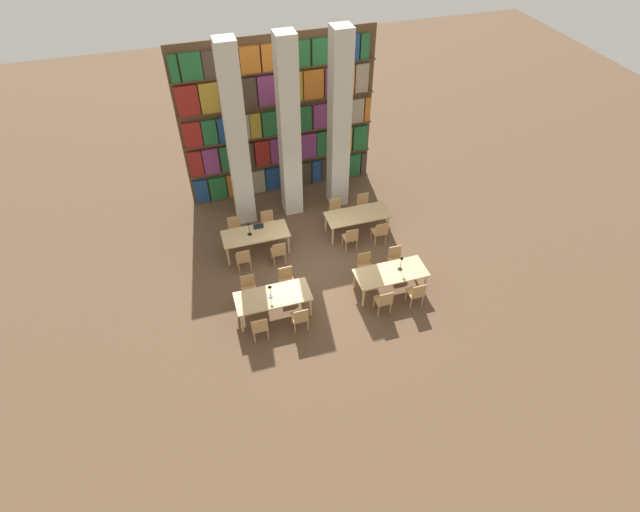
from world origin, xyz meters
TOP-DOWN VIEW (x-y plane):
  - ground_plane at (0.00, 0.00)m, footprint 40.00×40.00m
  - bookshelf_bank at (-0.02, 4.51)m, footprint 6.54×0.35m
  - pillar_left at (-1.64, 3.14)m, footprint 0.61×0.61m
  - pillar_center at (0.00, 3.14)m, footprint 0.61×0.61m
  - pillar_right at (1.64, 3.14)m, footprint 0.61×0.61m
  - reading_table_0 at (-1.71, -1.35)m, footprint 2.06×0.88m
  - chair_0 at (-2.25, -2.08)m, footprint 0.42×0.40m
  - chair_1 at (-2.25, -0.62)m, footprint 0.42×0.40m
  - chair_2 at (-1.15, -2.08)m, footprint 0.42×0.40m
  - chair_3 at (-1.15, -0.62)m, footprint 0.42×0.40m
  - desk_lamp_0 at (-1.77, -1.36)m, footprint 0.14×0.14m
  - reading_table_1 at (1.71, -1.45)m, footprint 2.06×0.88m
  - chair_4 at (1.21, -2.18)m, footprint 0.42×0.40m
  - chair_5 at (1.21, -0.72)m, footprint 0.42×0.40m
  - chair_6 at (2.20, -2.18)m, footprint 0.42×0.40m
  - chair_7 at (2.20, -0.72)m, footprint 0.42×0.40m
  - desk_lamp_1 at (2.00, -1.41)m, footprint 0.14×0.14m
  - reading_table_2 at (-1.64, 1.35)m, footprint 2.06×0.88m
  - chair_8 at (-2.17, 0.63)m, footprint 0.42×0.40m
  - chair_9 at (-2.17, 2.08)m, footprint 0.42×0.40m
  - chair_10 at (-1.09, 0.63)m, footprint 0.42×0.40m
  - chair_11 at (-1.09, 2.08)m, footprint 0.42×0.40m
  - desk_lamp_2 at (-1.81, 1.35)m, footprint 0.14×0.14m
  - laptop at (-1.49, 1.60)m, footprint 0.32×0.22m
  - reading_table_3 at (1.71, 1.32)m, footprint 2.06×0.88m
  - chair_12 at (1.23, 0.59)m, footprint 0.42×0.40m
  - chair_13 at (1.23, 2.05)m, footprint 0.42×0.40m
  - chair_14 at (2.22, 0.59)m, footprint 0.42×0.40m
  - chair_15 at (2.22, 2.05)m, footprint 0.42×0.40m

SIDE VIEW (x-z plane):
  - ground_plane at x=0.00m, z-range 0.00..0.00m
  - chair_0 at x=-2.25m, z-range 0.03..0.89m
  - chair_1 at x=-2.25m, z-range 0.03..0.89m
  - chair_2 at x=-1.15m, z-range 0.03..0.89m
  - chair_3 at x=-1.15m, z-range 0.03..0.89m
  - chair_4 at x=1.21m, z-range 0.03..0.89m
  - chair_5 at x=1.21m, z-range 0.03..0.89m
  - chair_6 at x=2.20m, z-range 0.03..0.89m
  - chair_7 at x=2.20m, z-range 0.03..0.89m
  - chair_8 at x=-2.17m, z-range 0.03..0.89m
  - chair_9 at x=-2.17m, z-range 0.03..0.89m
  - chair_10 at x=-1.09m, z-range 0.03..0.89m
  - chair_11 at x=-1.09m, z-range 0.03..0.89m
  - chair_12 at x=1.23m, z-range 0.03..0.89m
  - chair_13 at x=1.23m, z-range 0.03..0.89m
  - chair_14 at x=2.22m, z-range 0.03..0.89m
  - chair_15 at x=2.22m, z-range 0.03..0.89m
  - reading_table_0 at x=-1.71m, z-range 0.29..1.02m
  - reading_table_1 at x=1.71m, z-range 0.29..1.02m
  - reading_table_2 at x=-1.64m, z-range 0.29..1.02m
  - reading_table_3 at x=1.71m, z-range 0.29..1.02m
  - laptop at x=-1.49m, z-range 0.66..0.88m
  - desk_lamp_0 at x=-1.77m, z-range 0.80..1.24m
  - desk_lamp_2 at x=-1.81m, z-range 0.81..1.28m
  - desk_lamp_1 at x=2.00m, z-range 0.82..1.30m
  - bookshelf_bank at x=-0.02m, z-range -0.10..5.40m
  - pillar_left at x=-1.64m, z-range 0.00..6.00m
  - pillar_center at x=0.00m, z-range 0.00..6.00m
  - pillar_right at x=1.64m, z-range 0.00..6.00m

